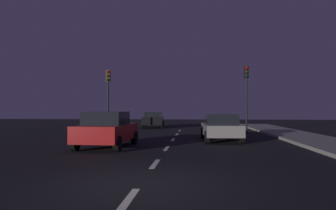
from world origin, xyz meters
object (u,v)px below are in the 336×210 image
Objects in this scene: traffic_signal_left at (108,88)px; car_stopped_ahead at (221,127)px; traffic_signal_right at (246,86)px; car_adjacent_lane at (107,129)px; car_oncoming_far at (153,119)px.

traffic_signal_left reaches higher than car_stopped_ahead.
traffic_signal_right is 7.06m from car_stopped_ahead.
car_adjacent_lane is (-7.65, -9.40, -2.63)m from traffic_signal_right.
car_stopped_ahead is at bearing 32.17° from car_adjacent_lane.
traffic_signal_right reaches higher than car_adjacent_lane.
traffic_signal_right is 1.23× the size of car_adjacent_lane.
car_adjacent_lane is (-5.28, -3.32, 0.07)m from car_stopped_ahead.
traffic_signal_right is 10.02m from car_oncoming_far.
car_adjacent_lane is at bearing -73.90° from traffic_signal_left.
car_stopped_ahead is 1.01× the size of car_adjacent_lane.
car_adjacent_lane reaches higher than car_stopped_ahead.
traffic_signal_left is at bearing 142.74° from car_stopped_ahead.
traffic_signal_left is 1.17× the size of car_stopped_ahead.
traffic_signal_left is 1.16× the size of car_oncoming_far.
car_stopped_ahead is at bearing -65.90° from car_oncoming_far.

